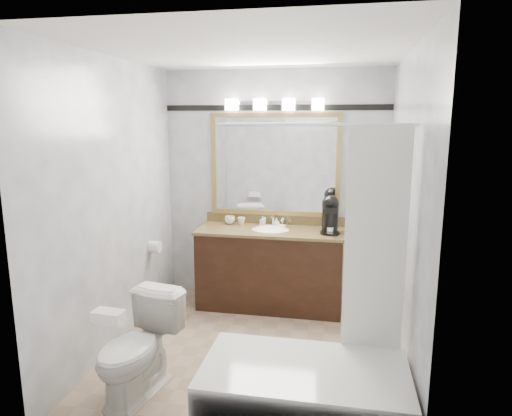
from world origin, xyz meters
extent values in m
cube|color=gray|center=(0.00, 0.00, -0.01)|extent=(2.40, 2.60, 0.01)
cube|color=white|center=(0.00, 0.00, 2.50)|extent=(2.40, 2.60, 0.01)
cube|color=silver|center=(0.00, 1.30, 1.25)|extent=(2.40, 0.01, 2.50)
cube|color=silver|center=(0.00, -1.30, 1.25)|extent=(2.40, 0.01, 2.50)
cube|color=silver|center=(-1.20, 0.00, 1.25)|extent=(0.01, 2.60, 2.50)
cube|color=silver|center=(1.20, 0.00, 1.25)|extent=(0.01, 2.60, 2.50)
cube|color=black|center=(0.00, 1.01, 0.41)|extent=(1.50, 0.55, 0.82)
cube|color=olive|center=(0.00, 1.01, 0.83)|extent=(1.53, 0.58, 0.03)
cube|color=olive|center=(0.00, 1.29, 0.90)|extent=(1.53, 0.03, 0.10)
ellipsoid|color=white|center=(0.00, 1.01, 0.82)|extent=(0.44, 0.34, 0.14)
cube|color=#A38B49|center=(0.00, 1.28, 2.02)|extent=(1.40, 0.04, 0.05)
cube|color=#A38B49|center=(0.00, 1.28, 0.97)|extent=(1.40, 0.04, 0.05)
cube|color=#A38B49|center=(-0.68, 1.28, 1.50)|extent=(0.05, 0.04, 1.00)
cube|color=#A38B49|center=(0.68, 1.28, 1.50)|extent=(0.05, 0.04, 1.00)
cube|color=white|center=(0.00, 1.29, 1.50)|extent=(1.30, 0.01, 1.00)
cube|color=silver|center=(0.00, 1.27, 2.15)|extent=(0.90, 0.05, 0.03)
cube|color=white|center=(-0.45, 1.22, 2.13)|extent=(0.12, 0.12, 0.12)
cube|color=white|center=(-0.15, 1.22, 2.13)|extent=(0.12, 0.12, 0.12)
cube|color=white|center=(0.15, 1.22, 2.13)|extent=(0.12, 0.12, 0.12)
cube|color=white|center=(0.45, 1.22, 2.13)|extent=(0.12, 0.12, 0.12)
cube|color=black|center=(0.00, 1.29, 2.10)|extent=(2.40, 0.01, 0.06)
cube|color=white|center=(0.53, -0.92, 0.23)|extent=(1.30, 0.72, 0.45)
cylinder|color=silver|center=(0.53, -0.54, 1.95)|extent=(1.30, 0.02, 0.02)
cube|color=white|center=(0.95, -0.55, 1.18)|extent=(0.40, 0.04, 1.55)
cylinder|color=white|center=(-1.14, 0.66, 0.70)|extent=(0.11, 0.12, 0.12)
imported|color=white|center=(-0.68, -0.75, 0.37)|extent=(0.54, 0.79, 0.73)
cube|color=white|center=(-0.68, -1.12, 0.77)|extent=(0.20, 0.12, 0.08)
cylinder|color=black|center=(0.62, 0.94, 0.86)|extent=(0.20, 0.20, 0.02)
cylinder|color=black|center=(0.61, 1.01, 1.00)|extent=(0.16, 0.16, 0.29)
sphere|color=black|center=(0.61, 1.01, 1.15)|extent=(0.17, 0.17, 0.17)
cube|color=black|center=(0.62, 0.92, 1.10)|extent=(0.12, 0.12, 0.05)
cylinder|color=silver|center=(0.62, 0.92, 0.89)|extent=(0.07, 0.07, 0.07)
imported|color=white|center=(-0.48, 1.19, 0.89)|extent=(0.12, 0.12, 0.09)
imported|color=white|center=(-0.35, 1.17, 0.89)|extent=(0.11, 0.11, 0.08)
imported|color=white|center=(-0.11, 1.17, 0.90)|extent=(0.06, 0.06, 0.10)
imported|color=white|center=(0.04, 1.16, 0.90)|extent=(0.09, 0.09, 0.09)
cube|color=beige|center=(0.10, 1.13, 0.86)|extent=(0.10, 0.08, 0.03)
camera|label=1|loc=(0.72, -3.56, 1.99)|focal=32.00mm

